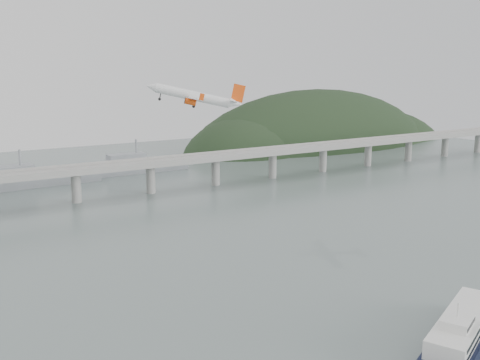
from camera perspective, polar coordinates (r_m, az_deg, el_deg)
ground at (r=207.98m, az=8.25°, el=-12.36°), size 900.00×900.00×0.00m
bridge at (r=371.47m, az=-12.10°, el=0.97°), size 800.00×22.00×23.90m
headland at (r=636.32m, az=8.60°, el=2.00°), size 365.00×155.00×156.00m
ferry at (r=188.89m, az=21.66°, el=-14.09°), size 85.68×44.83×17.21m
airliner at (r=242.86m, az=-4.55°, el=8.44°), size 39.32×37.22×12.43m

